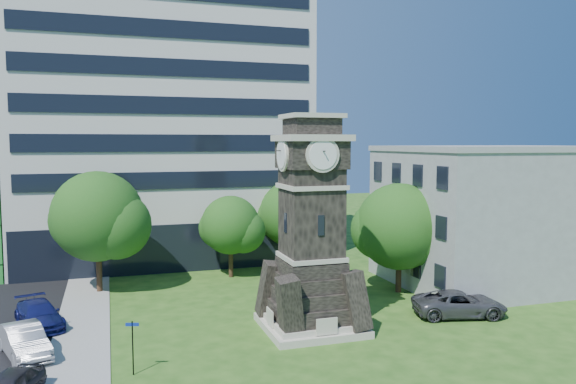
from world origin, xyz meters
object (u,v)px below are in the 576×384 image
object	(u,v)px
park_bench	(300,323)
street_sign	(133,341)
clock_tower	(311,238)
car_street_north	(39,315)
car_street_mid	(24,341)
car_east_lot	(459,304)

from	to	relation	value
park_bench	street_sign	world-z (taller)	street_sign
clock_tower	car_street_north	world-z (taller)	clock_tower
clock_tower	car_street_north	xyz separation A→B (m)	(-14.88, 5.08, -4.56)
car_street_mid	park_bench	size ratio (longest dim) A/B	2.33
clock_tower	car_street_north	size ratio (longest dim) A/B	2.45
car_street_north	park_bench	world-z (taller)	car_street_north
street_sign	clock_tower	bearing A→B (deg)	35.95
car_east_lot	park_bench	world-z (taller)	car_east_lot
car_street_mid	park_bench	world-z (taller)	car_street_mid
car_street_mid	car_street_north	bearing A→B (deg)	67.34
car_street_mid	park_bench	bearing A→B (deg)	-24.03
car_street_north	clock_tower	bearing A→B (deg)	-37.02
park_bench	car_street_mid	bearing A→B (deg)	-173.65
clock_tower	car_street_mid	world-z (taller)	clock_tower
car_east_lot	park_bench	xyz separation A→B (m)	(-10.34, 0.14, -0.23)
car_street_north	car_east_lot	size ratio (longest dim) A/B	0.88
car_street_mid	street_sign	size ratio (longest dim) A/B	1.89
car_east_lot	street_sign	size ratio (longest dim) A/B	2.24
clock_tower	car_east_lot	xyz separation A→B (m)	(9.49, -0.63, -4.50)
car_east_lot	street_sign	xyz separation A→B (m)	(-19.48, -2.92, 0.79)
car_street_mid	street_sign	world-z (taller)	street_sign
clock_tower	car_east_lot	world-z (taller)	clock_tower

